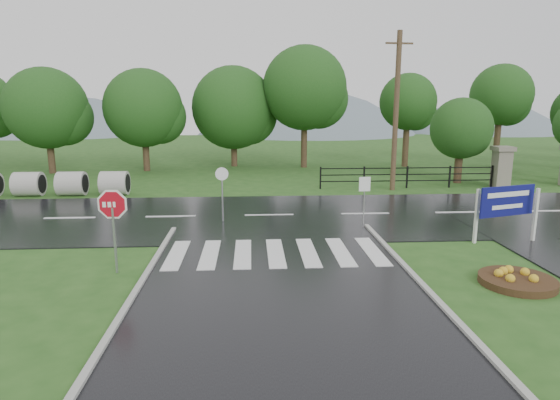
{
  "coord_description": "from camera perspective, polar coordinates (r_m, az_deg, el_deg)",
  "views": [
    {
      "loc": [
        -0.71,
        -8.66,
        4.56
      ],
      "look_at": [
        0.2,
        6.0,
        1.5
      ],
      "focal_mm": 30.0,
      "sensor_mm": 36.0,
      "label": 1
    }
  ],
  "objects": [
    {
      "name": "pillar_west",
      "position": [
        28.42,
        25.39,
        3.79
      ],
      "size": [
        1.0,
        1.0,
        2.24
      ],
      "color": "gray",
      "rests_on": "ground"
    },
    {
      "name": "stop_sign",
      "position": [
        13.22,
        -19.72,
        -1.3
      ],
      "size": [
        1.09,
        0.1,
        2.46
      ],
      "color": "#939399",
      "rests_on": "ground"
    },
    {
      "name": "fence_west",
      "position": [
        26.35,
        15.25,
        2.98
      ],
      "size": [
        9.58,
        0.08,
        1.2
      ],
      "color": "black",
      "rests_on": "ground"
    },
    {
      "name": "estate_billboard",
      "position": [
        17.01,
        25.96,
        -0.42
      ],
      "size": [
        2.12,
        0.68,
        1.91
      ],
      "color": "silver",
      "rests_on": "ground"
    },
    {
      "name": "utility_pole_east",
      "position": [
        25.3,
        13.96,
        10.45
      ],
      "size": [
        1.45,
        0.27,
        8.12
      ],
      "color": "#473523",
      "rests_on": "ground"
    },
    {
      "name": "reg_sign_round",
      "position": [
        18.05,
        -7.06,
        1.51
      ],
      "size": [
        0.5,
        0.06,
        2.16
      ],
      "color": "#939399",
      "rests_on": "ground"
    },
    {
      "name": "culvert_pipes",
      "position": [
        26.42,
        -28.31,
        1.73
      ],
      "size": [
        9.7,
        1.2,
        1.2
      ],
      "color": "#9E9B93",
      "rests_on": "ground"
    },
    {
      "name": "crosswalk",
      "position": [
        14.4,
        -0.54,
        -6.44
      ],
      "size": [
        6.5,
        2.8,
        0.02
      ],
      "color": "silver",
      "rests_on": "ground"
    },
    {
      "name": "entrance_tree_left",
      "position": [
        28.8,
        21.22,
        8.11
      ],
      "size": [
        3.46,
        3.46,
        4.87
      ],
      "color": "#3D2B1C",
      "rests_on": "ground"
    },
    {
      "name": "reg_sign_small",
      "position": [
        17.29,
        10.25,
        1.0
      ],
      "size": [
        0.43,
        0.07,
        1.93
      ],
      "color": "#939399",
      "rests_on": "ground"
    },
    {
      "name": "treeline",
      "position": [
        33.02,
        -0.55,
        3.82
      ],
      "size": [
        83.2,
        5.2,
        10.0
      ],
      "color": "#184214",
      "rests_on": "ground"
    },
    {
      "name": "hills",
      "position": [
        76.46,
        -0.28,
        -3.48
      ],
      "size": [
        102.0,
        48.0,
        48.0
      ],
      "color": "slate",
      "rests_on": "ground"
    },
    {
      "name": "ground",
      "position": [
        9.81,
        1.07,
        -15.92
      ],
      "size": [
        120.0,
        120.0,
        0.0
      ],
      "primitive_type": "plane",
      "color": "#26501A",
      "rests_on": "ground"
    },
    {
      "name": "flower_bed",
      "position": [
        13.54,
        26.96,
        -8.61
      ],
      "size": [
        1.88,
        1.88,
        0.38
      ],
      "color": "#332111",
      "rests_on": "ground"
    },
    {
      "name": "main_road",
      "position": [
        19.22,
        -1.33,
        -1.96
      ],
      "size": [
        90.0,
        8.0,
        0.04
      ],
      "primitive_type": "cube",
      "color": "black",
      "rests_on": "ground"
    }
  ]
}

